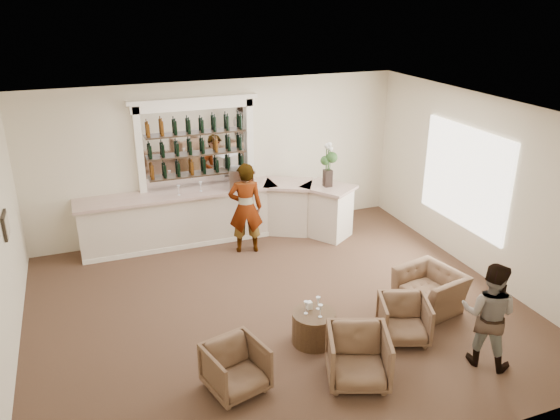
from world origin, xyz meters
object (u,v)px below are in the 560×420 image
at_px(cocktail_table, 314,327).
at_px(armchair_right, 404,319).
at_px(flower_vase, 328,162).
at_px(sommelier, 246,208).
at_px(guest, 489,314).
at_px(bar_counter, 220,215).
at_px(armchair_left, 236,368).
at_px(armchair_center, 358,357).
at_px(armchair_far, 430,289).
at_px(espresso_machine, 242,178).

bearing_deg(cocktail_table, armchair_right, -17.26).
xyz_separation_m(armchair_right, flower_vase, (0.52, 3.87, 1.34)).
bearing_deg(sommelier, guest, 126.93).
distance_m(bar_counter, armchair_left, 4.80).
distance_m(armchair_center, armchair_far, 2.39).
relative_size(armchair_left, flower_vase, 0.79).
xyz_separation_m(armchair_left, armchair_right, (2.72, 0.21, -0.00)).
relative_size(sommelier, armchair_center, 2.24).
relative_size(guest, armchair_far, 1.57).
bearing_deg(armchair_center, espresso_machine, 111.40).
distance_m(cocktail_table, espresso_machine, 4.13).
height_order(sommelier, armchair_center, sommelier).
bearing_deg(armchair_far, guest, -18.28).
relative_size(cocktail_table, armchair_center, 0.79).
relative_size(cocktail_table, guest, 0.42).
bearing_deg(guest, armchair_center, 41.19).
height_order(guest, armchair_right, guest).
relative_size(cocktail_table, armchair_right, 0.89).
bearing_deg(guest, sommelier, -16.60).
bearing_deg(guest, bar_counter, -16.25).
bearing_deg(bar_counter, guest, -65.69).
distance_m(sommelier, armchair_center, 4.43).
xyz_separation_m(bar_counter, sommelier, (0.35, -0.70, 0.36)).
relative_size(sommelier, guest, 1.19).
height_order(espresso_machine, flower_vase, flower_vase).
xyz_separation_m(bar_counter, flower_vase, (2.19, -0.61, 1.10)).
xyz_separation_m(armchair_left, armchair_far, (3.63, 0.83, -0.01)).
relative_size(armchair_left, armchair_far, 0.75).
height_order(guest, armchair_far, guest).
xyz_separation_m(sommelier, armchair_right, (1.32, -3.77, -0.60)).
bearing_deg(espresso_machine, armchair_left, -89.24).
relative_size(armchair_center, armchair_far, 0.83).
height_order(bar_counter, guest, guest).
xyz_separation_m(armchair_center, armchair_right, (1.12, 0.62, -0.04)).
bearing_deg(armchair_center, armchair_left, -173.98).
bearing_deg(guest, cocktail_table, 17.25).
bearing_deg(armchair_right, armchair_center, -130.86).
relative_size(cocktail_table, sommelier, 0.35).
bearing_deg(guest, flower_vase, -37.77).
relative_size(guest, armchair_left, 2.10).
bearing_deg(bar_counter, armchair_left, -102.62).
distance_m(sommelier, guest, 5.11).
bearing_deg(espresso_machine, bar_counter, -170.79).
relative_size(armchair_right, armchair_far, 0.74).
xyz_separation_m(armchair_center, armchair_far, (2.04, 1.25, -0.05)).
xyz_separation_m(sommelier, guest, (2.07, -4.66, -0.15)).
bearing_deg(espresso_machine, cocktail_table, -72.63).
bearing_deg(armchair_far, bar_counter, -158.39).
xyz_separation_m(guest, armchair_right, (-0.75, 0.89, -0.45)).
xyz_separation_m(bar_counter, armchair_far, (2.58, -3.85, -0.25)).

